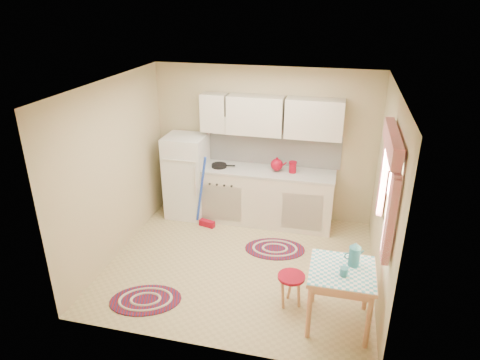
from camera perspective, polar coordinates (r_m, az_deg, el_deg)
name	(u,v)px	position (r m, az deg, el deg)	size (l,w,h in m)	color
room_shell	(256,152)	(5.60, 2.21, 3.72)	(3.64, 3.60, 2.52)	tan
fridge	(187,176)	(7.19, -7.10, 0.49)	(0.65, 0.60, 1.40)	white
broom	(206,193)	(6.79, -4.56, -1.75)	(0.28, 0.12, 1.20)	blue
base_cabinets	(263,197)	(7.02, 3.07, -2.28)	(2.25, 0.60, 0.88)	beige
countertop	(264,171)	(6.83, 3.16, 1.20)	(2.27, 0.62, 0.04)	#B1AFA8
frying_pan	(219,166)	(6.93, -2.81, 1.93)	(0.24, 0.24, 0.05)	black
red_kettle	(277,165)	(6.76, 4.92, 2.04)	(0.22, 0.19, 0.22)	maroon
red_canister	(293,168)	(6.74, 7.03, 1.63)	(0.11, 0.11, 0.16)	maroon
table	(339,297)	(5.11, 13.10, -14.95)	(0.72, 0.72, 0.72)	#E39F71
stool	(291,290)	(5.36, 6.77, -14.36)	(0.33, 0.33, 0.42)	maroon
coffee_pot	(355,254)	(4.92, 15.04, -9.47)	(0.16, 0.13, 0.31)	teal
mug	(344,272)	(4.79, 13.68, -11.83)	(0.09, 0.09, 0.10)	teal
rug_center	(275,249)	(6.47, 4.67, -9.13)	(0.89, 0.59, 0.02)	maroon
rug_left	(146,300)	(5.63, -12.47, -15.35)	(0.88, 0.59, 0.02)	maroon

